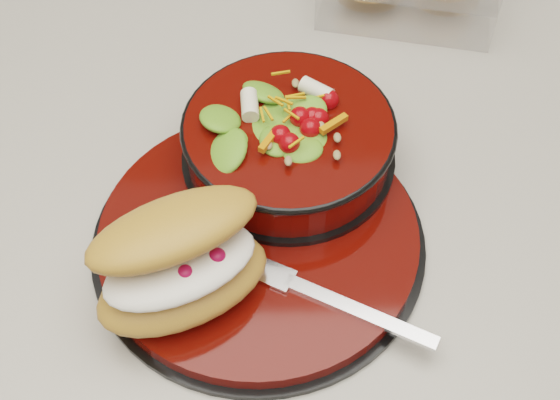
{
  "coord_description": "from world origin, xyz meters",
  "views": [
    {
      "loc": [
        -0.27,
        -0.56,
        1.5
      ],
      "look_at": [
        -0.27,
        -0.14,
        0.94
      ],
      "focal_mm": 50.0,
      "sensor_mm": 36.0,
      "label": 1
    }
  ],
  "objects_px": {
    "dinner_plate": "(260,238)",
    "fork": "(333,300)",
    "island_counter": "(455,320)",
    "croissant": "(181,262)",
    "salad_bowl": "(289,136)"
  },
  "relations": [
    {
      "from": "dinner_plate",
      "to": "fork",
      "type": "xyz_separation_m",
      "value": [
        0.06,
        -0.07,
        0.01
      ]
    },
    {
      "from": "island_counter",
      "to": "croissant",
      "type": "relative_size",
      "value": 7.27
    },
    {
      "from": "island_counter",
      "to": "fork",
      "type": "distance_m",
      "value": 0.57
    },
    {
      "from": "island_counter",
      "to": "dinner_plate",
      "type": "height_order",
      "value": "dinner_plate"
    },
    {
      "from": "island_counter",
      "to": "dinner_plate",
      "type": "bearing_deg",
      "value": -151.27
    },
    {
      "from": "fork",
      "to": "croissant",
      "type": "bearing_deg",
      "value": 111.15
    },
    {
      "from": "dinner_plate",
      "to": "croissant",
      "type": "height_order",
      "value": "croissant"
    },
    {
      "from": "salad_bowl",
      "to": "croissant",
      "type": "relative_size",
      "value": 1.21
    },
    {
      "from": "salad_bowl",
      "to": "croissant",
      "type": "height_order",
      "value": "croissant"
    },
    {
      "from": "island_counter",
      "to": "salad_bowl",
      "type": "xyz_separation_m",
      "value": [
        -0.26,
        -0.07,
        0.5
      ]
    },
    {
      "from": "island_counter",
      "to": "croissant",
      "type": "xyz_separation_m",
      "value": [
        -0.35,
        -0.22,
        0.51
      ]
    },
    {
      "from": "salad_bowl",
      "to": "fork",
      "type": "height_order",
      "value": "salad_bowl"
    },
    {
      "from": "island_counter",
      "to": "croissant",
      "type": "height_order",
      "value": "croissant"
    },
    {
      "from": "fork",
      "to": "island_counter",
      "type": "bearing_deg",
      "value": -16.8
    },
    {
      "from": "salad_bowl",
      "to": "island_counter",
      "type": "bearing_deg",
      "value": 15.35
    }
  ]
}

